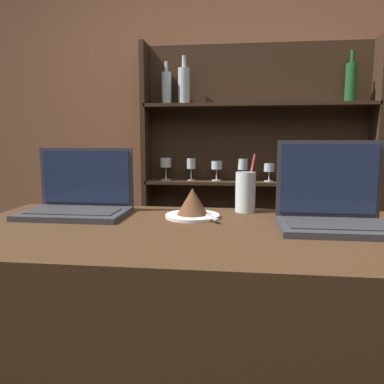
{
  "coord_description": "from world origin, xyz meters",
  "views": [
    {
      "loc": [
        -0.02,
        -0.69,
        1.32
      ],
      "look_at": [
        -0.15,
        0.36,
        1.17
      ],
      "focal_mm": 35.0,
      "sensor_mm": 36.0,
      "label": 1
    }
  ],
  "objects_px": {
    "laptop_near": "(79,200)",
    "water_glass": "(245,192)",
    "laptop_far": "(332,208)",
    "cake_plate": "(193,205)"
  },
  "relations": [
    {
      "from": "laptop_near",
      "to": "cake_plate",
      "type": "bearing_deg",
      "value": -1.11
    },
    {
      "from": "laptop_near",
      "to": "water_glass",
      "type": "height_order",
      "value": "laptop_near"
    },
    {
      "from": "cake_plate",
      "to": "water_glass",
      "type": "relative_size",
      "value": 0.9
    },
    {
      "from": "laptop_near",
      "to": "cake_plate",
      "type": "xyz_separation_m",
      "value": [
        0.38,
        -0.01,
        -0.01
      ]
    },
    {
      "from": "laptop_near",
      "to": "water_glass",
      "type": "distance_m",
      "value": 0.57
    },
    {
      "from": "laptop_far",
      "to": "water_glass",
      "type": "bearing_deg",
      "value": 139.54
    },
    {
      "from": "water_glass",
      "to": "laptop_far",
      "type": "bearing_deg",
      "value": -40.46
    },
    {
      "from": "cake_plate",
      "to": "water_glass",
      "type": "xyz_separation_m",
      "value": [
        0.17,
        0.12,
        0.03
      ]
    },
    {
      "from": "laptop_far",
      "to": "cake_plate",
      "type": "relative_size",
      "value": 1.68
    },
    {
      "from": "laptop_far",
      "to": "cake_plate",
      "type": "distance_m",
      "value": 0.42
    }
  ]
}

